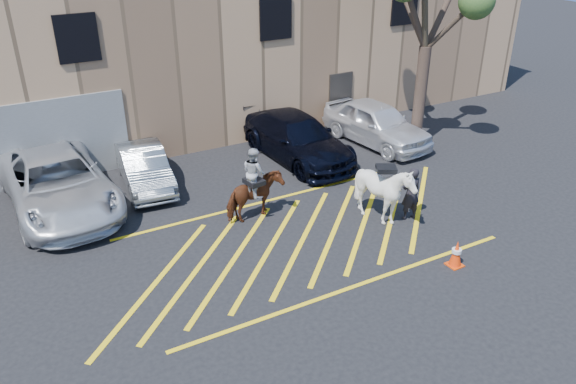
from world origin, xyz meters
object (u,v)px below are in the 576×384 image
car_white_pickup (58,183)px  car_white_suv (376,123)px  car_blue_suv (297,138)px  saddled_white (384,192)px  mounted_bay (254,191)px  handler (411,194)px  car_silver_sedan (144,167)px  traffic_cone (456,253)px

car_white_pickup → car_white_suv: size_ratio=1.27×
car_blue_suv → saddled_white: size_ratio=2.39×
car_white_pickup → mounted_bay: 6.02m
car_white_pickup → handler: car_white_pickup is taller
handler → car_white_pickup: bearing=-24.1°
saddled_white → car_silver_sedan: bearing=133.5°
mounted_bay → saddled_white: size_ratio=1.00×
saddled_white → car_blue_suv: bearing=88.7°
car_blue_suv → traffic_cone: (0.13, -8.00, -0.42)m
mounted_bay → car_white_suv: bearing=24.9°
car_white_suv → saddled_white: bearing=-132.1°
saddled_white → handler: bearing=-17.7°
handler → saddled_white: bearing=-9.2°
car_silver_sedan → car_blue_suv: bearing=0.4°
car_white_pickup → saddled_white: 9.76m
car_blue_suv → car_white_suv: 3.41m
mounted_bay → car_silver_sedan: bearing=120.5°
car_blue_suv → mounted_bay: size_ratio=2.40×
car_white_pickup → traffic_cone: bearing=-48.0°
car_silver_sedan → car_white_suv: bearing=1.0°
car_silver_sedan → mounted_bay: mounted_bay is taller
car_blue_suv → mounted_bay: mounted_bay is taller
handler → car_silver_sedan: bearing=-35.4°
car_blue_suv → car_white_pickup: bearing=175.1°
car_silver_sedan → saddled_white: bearing=-41.5°
saddled_white → traffic_cone: (0.25, -2.75, -0.59)m
car_blue_suv → traffic_cone: size_ratio=7.38×
car_white_pickup → car_white_suv: 11.64m
car_white_suv → mounted_bay: bearing=-162.4°
car_silver_sedan → mounted_bay: (2.21, -3.75, 0.26)m
saddled_white → traffic_cone: saddled_white is taller
car_white_pickup → car_silver_sedan: (2.70, 0.28, -0.19)m
handler → saddled_white: 0.84m
car_silver_sedan → traffic_cone: (5.66, -8.45, -0.28)m
car_blue_suv → traffic_cone: 8.01m
car_white_suv → car_silver_sedan: bearing=168.7°
car_blue_suv → car_white_suv: (3.41, -0.19, 0.03)m
car_white_pickup → car_silver_sedan: bearing=2.2°
mounted_bay → saddled_white: 3.75m
car_silver_sedan → car_blue_suv: size_ratio=0.73×
mounted_bay → traffic_cone: mounted_bay is taller
car_silver_sedan → traffic_cone: car_silver_sedan is taller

